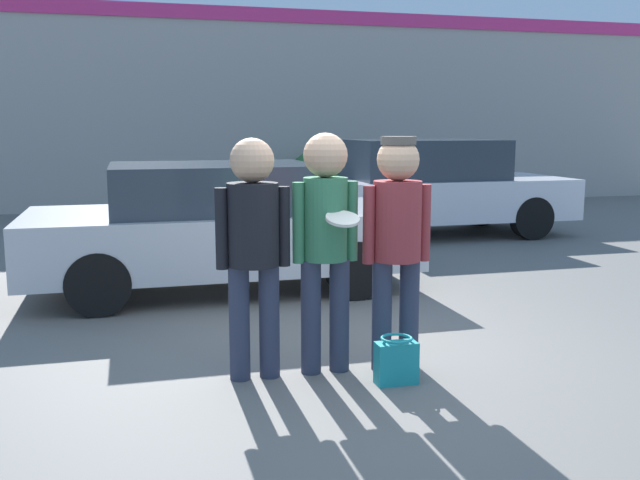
{
  "coord_description": "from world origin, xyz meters",
  "views": [
    {
      "loc": [
        -1.69,
        -5.07,
        1.84
      ],
      "look_at": [
        -0.31,
        0.05,
        0.98
      ],
      "focal_mm": 40.0,
      "sensor_mm": 36.0,
      "label": 1
    }
  ],
  "objects_px": {
    "person_middle_with_frisbee": "(326,231)",
    "person_right": "(397,230)",
    "parked_car_near": "(219,226)",
    "handbag": "(396,361)",
    "parked_car_far": "(426,188)",
    "person_left": "(253,236)",
    "shrub": "(318,179)"
  },
  "relations": [
    {
      "from": "person_middle_with_frisbee",
      "to": "person_right",
      "type": "relative_size",
      "value": 1.02
    },
    {
      "from": "parked_car_near",
      "to": "handbag",
      "type": "bearing_deg",
      "value": -76.06
    },
    {
      "from": "person_middle_with_frisbee",
      "to": "handbag",
      "type": "distance_m",
      "value": 1.07
    },
    {
      "from": "person_middle_with_frisbee",
      "to": "parked_car_near",
      "type": "relative_size",
      "value": 0.42
    },
    {
      "from": "parked_car_far",
      "to": "handbag",
      "type": "height_order",
      "value": "parked_car_far"
    },
    {
      "from": "handbag",
      "to": "person_right",
      "type": "bearing_deg",
      "value": 70.62
    },
    {
      "from": "person_middle_with_frisbee",
      "to": "person_right",
      "type": "xyz_separation_m",
      "value": [
        0.53,
        -0.06,
        -0.0
      ]
    },
    {
      "from": "person_right",
      "to": "parked_car_near",
      "type": "relative_size",
      "value": 0.42
    },
    {
      "from": "person_middle_with_frisbee",
      "to": "handbag",
      "type": "xyz_separation_m",
      "value": [
        0.42,
        -0.38,
        -0.9
      ]
    },
    {
      "from": "person_left",
      "to": "person_middle_with_frisbee",
      "type": "distance_m",
      "value": 0.54
    },
    {
      "from": "shrub",
      "to": "handbag",
      "type": "relative_size",
      "value": 3.79
    },
    {
      "from": "person_left",
      "to": "parked_car_near",
      "type": "xyz_separation_m",
      "value": [
        0.12,
        2.98,
        -0.34
      ]
    },
    {
      "from": "person_middle_with_frisbee",
      "to": "parked_car_near",
      "type": "xyz_separation_m",
      "value": [
        -0.41,
        2.99,
        -0.35
      ]
    },
    {
      "from": "parked_car_far",
      "to": "handbag",
      "type": "xyz_separation_m",
      "value": [
        -3.02,
        -6.45,
        -0.64
      ]
    },
    {
      "from": "person_left",
      "to": "handbag",
      "type": "relative_size",
      "value": 5.06
    },
    {
      "from": "person_left",
      "to": "parked_car_near",
      "type": "relative_size",
      "value": 0.41
    },
    {
      "from": "person_right",
      "to": "shrub",
      "type": "xyz_separation_m",
      "value": [
        2.13,
        10.29,
        -0.41
      ]
    },
    {
      "from": "person_right",
      "to": "handbag",
      "type": "distance_m",
      "value": 0.96
    },
    {
      "from": "person_left",
      "to": "parked_car_near",
      "type": "bearing_deg",
      "value": 87.68
    },
    {
      "from": "person_middle_with_frisbee",
      "to": "parked_car_near",
      "type": "distance_m",
      "value": 3.04
    },
    {
      "from": "person_middle_with_frisbee",
      "to": "parked_car_far",
      "type": "bearing_deg",
      "value": 60.48
    },
    {
      "from": "parked_car_near",
      "to": "handbag",
      "type": "distance_m",
      "value": 3.51
    },
    {
      "from": "shrub",
      "to": "parked_car_far",
      "type": "bearing_deg",
      "value": -79.37
    },
    {
      "from": "person_right",
      "to": "handbag",
      "type": "bearing_deg",
      "value": -109.38
    },
    {
      "from": "person_right",
      "to": "parked_car_far",
      "type": "xyz_separation_m",
      "value": [
        2.91,
        6.14,
        -0.27
      ]
    },
    {
      "from": "shrub",
      "to": "person_left",
      "type": "bearing_deg",
      "value": -107.34
    },
    {
      "from": "parked_car_far",
      "to": "shrub",
      "type": "distance_m",
      "value": 4.23
    },
    {
      "from": "person_right",
      "to": "shrub",
      "type": "relative_size",
      "value": 1.34
    },
    {
      "from": "person_left",
      "to": "person_right",
      "type": "xyz_separation_m",
      "value": [
        1.07,
        -0.07,
        0.01
      ]
    },
    {
      "from": "shrub",
      "to": "handbag",
      "type": "height_order",
      "value": "shrub"
    },
    {
      "from": "person_right",
      "to": "shrub",
      "type": "distance_m",
      "value": 10.52
    },
    {
      "from": "parked_car_near",
      "to": "person_middle_with_frisbee",
      "type": "bearing_deg",
      "value": -82.11
    }
  ]
}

